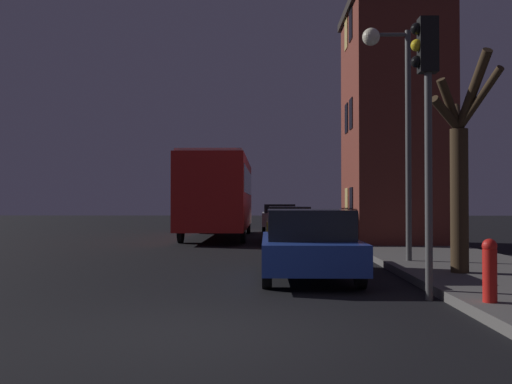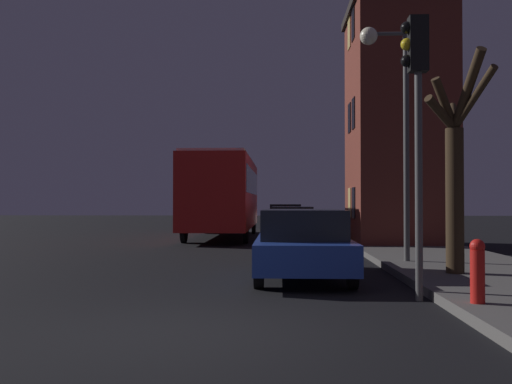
{
  "view_description": "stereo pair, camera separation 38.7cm",
  "coord_description": "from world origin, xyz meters",
  "px_view_note": "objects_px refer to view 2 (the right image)",
  "views": [
    {
      "loc": [
        0.72,
        -6.96,
        1.59
      ],
      "look_at": [
        0.4,
        10.03,
        1.89
      ],
      "focal_mm": 40.0,
      "sensor_mm": 36.0,
      "label": 1
    },
    {
      "loc": [
        1.11,
        -6.95,
        1.59
      ],
      "look_at": [
        0.4,
        10.03,
        1.89
      ],
      "focal_mm": 40.0,
      "sensor_mm": 36.0,
      "label": 2
    }
  ],
  "objects_px": {
    "car_near_lane": "(302,243)",
    "car_mid_lane": "(292,224)",
    "fire_hydrant": "(477,269)",
    "bare_tree": "(456,169)",
    "streetlamp": "(390,96)",
    "traffic_light": "(416,97)",
    "car_far_lane": "(285,217)",
    "bus": "(223,190)"
  },
  "relations": [
    {
      "from": "car_mid_lane",
      "to": "car_far_lane",
      "type": "bearing_deg",
      "value": 91.08
    },
    {
      "from": "car_far_lane",
      "to": "fire_hydrant",
      "type": "relative_size",
      "value": 5.04
    },
    {
      "from": "streetlamp",
      "to": "car_near_lane",
      "type": "height_order",
      "value": "streetlamp"
    },
    {
      "from": "car_mid_lane",
      "to": "car_far_lane",
      "type": "xyz_separation_m",
      "value": [
        -0.17,
        9.15,
        0.03
      ]
    },
    {
      "from": "bus",
      "to": "traffic_light",
      "type": "bearing_deg",
      "value": -73.63
    },
    {
      "from": "bus",
      "to": "car_near_lane",
      "type": "bearing_deg",
      "value": -77.53
    },
    {
      "from": "bus",
      "to": "car_mid_lane",
      "type": "distance_m",
      "value": 4.48
    },
    {
      "from": "traffic_light",
      "to": "car_near_lane",
      "type": "distance_m",
      "value": 4.03
    },
    {
      "from": "car_mid_lane",
      "to": "car_far_lane",
      "type": "distance_m",
      "value": 9.15
    },
    {
      "from": "bare_tree",
      "to": "bus",
      "type": "height_order",
      "value": "bare_tree"
    },
    {
      "from": "bus",
      "to": "bare_tree",
      "type": "bearing_deg",
      "value": -66.5
    },
    {
      "from": "streetlamp",
      "to": "traffic_light",
      "type": "relative_size",
      "value": 1.24
    },
    {
      "from": "bare_tree",
      "to": "fire_hydrant",
      "type": "bearing_deg",
      "value": -102.25
    },
    {
      "from": "car_near_lane",
      "to": "car_mid_lane",
      "type": "distance_m",
      "value": 10.42
    },
    {
      "from": "car_near_lane",
      "to": "car_mid_lane",
      "type": "relative_size",
      "value": 1.04
    },
    {
      "from": "traffic_light",
      "to": "bare_tree",
      "type": "bearing_deg",
      "value": 59.71
    },
    {
      "from": "car_near_lane",
      "to": "car_mid_lane",
      "type": "xyz_separation_m",
      "value": [
        0.01,
        10.42,
        0.0
      ]
    },
    {
      "from": "streetlamp",
      "to": "fire_hydrant",
      "type": "relative_size",
      "value": 6.3
    },
    {
      "from": "streetlamp",
      "to": "fire_hydrant",
      "type": "bearing_deg",
      "value": -89.08
    },
    {
      "from": "car_mid_lane",
      "to": "fire_hydrant",
      "type": "height_order",
      "value": "car_mid_lane"
    },
    {
      "from": "bare_tree",
      "to": "bus",
      "type": "bearing_deg",
      "value": 113.5
    },
    {
      "from": "traffic_light",
      "to": "car_far_lane",
      "type": "relative_size",
      "value": 1.01
    },
    {
      "from": "traffic_light",
      "to": "bare_tree",
      "type": "xyz_separation_m",
      "value": [
        1.3,
        2.23,
        -1.03
      ]
    },
    {
      "from": "traffic_light",
      "to": "fire_hydrant",
      "type": "bearing_deg",
      "value": -62.27
    },
    {
      "from": "traffic_light",
      "to": "car_near_lane",
      "type": "relative_size",
      "value": 1.02
    },
    {
      "from": "streetlamp",
      "to": "traffic_light",
      "type": "distance_m",
      "value": 4.78
    },
    {
      "from": "streetlamp",
      "to": "bare_tree",
      "type": "height_order",
      "value": "streetlamp"
    },
    {
      "from": "fire_hydrant",
      "to": "bus",
      "type": "bearing_deg",
      "value": 107.15
    },
    {
      "from": "streetlamp",
      "to": "car_mid_lane",
      "type": "relative_size",
      "value": 1.31
    },
    {
      "from": "bus",
      "to": "car_near_lane",
      "type": "relative_size",
      "value": 2.3
    },
    {
      "from": "bare_tree",
      "to": "car_mid_lane",
      "type": "relative_size",
      "value": 0.98
    },
    {
      "from": "car_mid_lane",
      "to": "fire_hydrant",
      "type": "relative_size",
      "value": 4.81
    },
    {
      "from": "traffic_light",
      "to": "car_mid_lane",
      "type": "relative_size",
      "value": 1.06
    },
    {
      "from": "car_near_lane",
      "to": "fire_hydrant",
      "type": "relative_size",
      "value": 4.99
    },
    {
      "from": "traffic_light",
      "to": "fire_hydrant",
      "type": "distance_m",
      "value": 2.92
    },
    {
      "from": "streetlamp",
      "to": "car_far_lane",
      "type": "bearing_deg",
      "value": 97.78
    },
    {
      "from": "car_near_lane",
      "to": "bare_tree",
      "type": "bearing_deg",
      "value": -7.01
    },
    {
      "from": "streetlamp",
      "to": "bare_tree",
      "type": "bearing_deg",
      "value": -71.6
    },
    {
      "from": "streetlamp",
      "to": "car_mid_lane",
      "type": "bearing_deg",
      "value": 104.89
    },
    {
      "from": "bare_tree",
      "to": "car_near_lane",
      "type": "bearing_deg",
      "value": 172.99
    },
    {
      "from": "streetlamp",
      "to": "traffic_light",
      "type": "height_order",
      "value": "streetlamp"
    },
    {
      "from": "bare_tree",
      "to": "car_mid_lane",
      "type": "xyz_separation_m",
      "value": [
        -3.03,
        10.79,
        -1.51
      ]
    }
  ]
}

